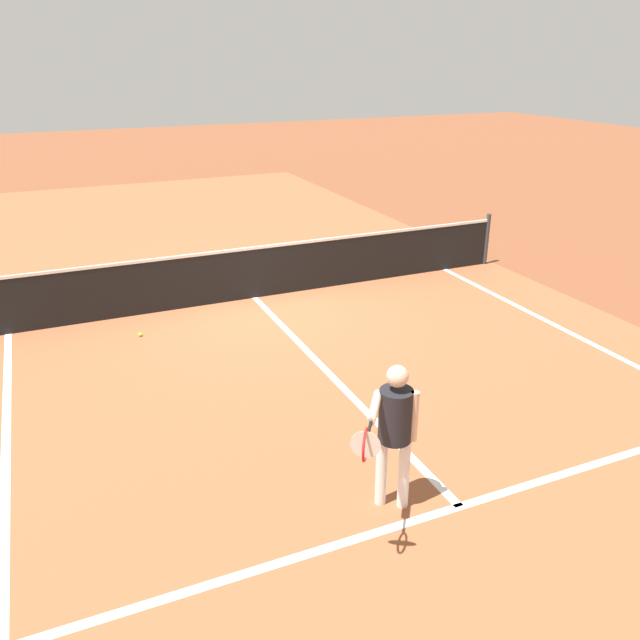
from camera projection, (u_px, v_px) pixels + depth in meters
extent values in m
plane|color=brown|center=(255.00, 298.00, 11.77)|extent=(60.00, 60.00, 0.00)
cube|color=#9E5433|center=(255.00, 298.00, 11.77)|extent=(10.62, 24.40, 0.00)
cube|color=white|center=(3.00, 606.00, 5.21)|extent=(0.10, 11.89, 0.01)
cube|color=white|center=(460.00, 506.00, 6.35)|extent=(8.22, 0.10, 0.01)
cube|color=white|center=(327.00, 371.00, 9.06)|extent=(0.10, 6.40, 0.01)
cylinder|color=#33383D|center=(487.00, 239.00, 13.45)|extent=(0.09, 0.09, 1.07)
cube|color=black|center=(254.00, 274.00, 11.59)|extent=(10.21, 0.02, 0.91)
cube|color=white|center=(253.00, 248.00, 11.41)|extent=(10.21, 0.03, 0.05)
cylinder|color=white|center=(404.00, 474.00, 6.23)|extent=(0.11, 0.11, 0.75)
cylinder|color=white|center=(381.00, 471.00, 6.27)|extent=(0.11, 0.11, 0.75)
cylinder|color=black|center=(395.00, 415.00, 6.01)|extent=(0.32, 0.32, 0.53)
sphere|color=beige|center=(398.00, 376.00, 5.85)|extent=(0.21, 0.21, 0.21)
cylinder|color=beige|center=(414.00, 416.00, 5.97)|extent=(0.08, 0.08, 0.51)
cylinder|color=beige|center=(375.00, 407.00, 5.72)|extent=(0.36, 0.46, 0.08)
cylinder|color=black|center=(369.00, 429.00, 5.39)|extent=(0.15, 0.20, 0.03)
torus|color=red|center=(365.00, 445.00, 5.18)|extent=(0.18, 0.24, 0.28)
cylinder|color=silver|center=(365.00, 445.00, 5.18)|extent=(0.21, 0.15, 0.25)
sphere|color=#CCE033|center=(140.00, 335.00, 10.15)|extent=(0.07, 0.07, 0.07)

